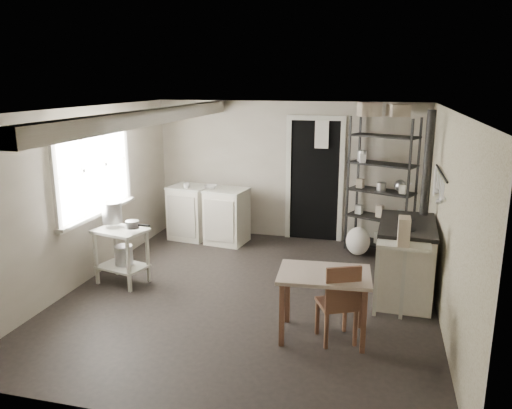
% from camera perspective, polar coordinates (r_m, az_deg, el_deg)
% --- Properties ---
extents(floor, '(5.00, 5.00, 0.00)m').
position_cam_1_polar(floor, '(6.39, -0.67, -10.26)').
color(floor, black).
rests_on(floor, ground).
extents(ceiling, '(5.00, 5.00, 0.00)m').
position_cam_1_polar(ceiling, '(5.83, -0.74, 10.81)').
color(ceiling, beige).
rests_on(ceiling, wall_back).
extents(wall_back, '(4.50, 0.02, 2.30)m').
position_cam_1_polar(wall_back, '(8.39, 3.70, 3.85)').
color(wall_back, '#B1A897').
rests_on(wall_back, ground).
extents(wall_front, '(4.50, 0.02, 2.30)m').
position_cam_1_polar(wall_front, '(3.77, -10.66, -9.28)').
color(wall_front, '#B1A897').
rests_on(wall_front, ground).
extents(wall_left, '(0.02, 5.00, 2.30)m').
position_cam_1_polar(wall_left, '(6.92, -19.02, 0.93)').
color(wall_left, '#B1A897').
rests_on(wall_left, ground).
extents(wall_right, '(0.02, 5.00, 2.30)m').
position_cam_1_polar(wall_right, '(5.86, 21.07, -1.52)').
color(wall_right, '#B1A897').
rests_on(wall_right, ground).
extents(window, '(0.12, 1.76, 1.28)m').
position_cam_1_polar(window, '(7.00, -18.15, 4.06)').
color(window, beige).
rests_on(window, wall_left).
extents(doorway, '(0.96, 0.10, 2.08)m').
position_cam_1_polar(doorway, '(8.32, 6.69, 2.65)').
color(doorway, beige).
rests_on(doorway, ground).
extents(ceiling_beam, '(0.18, 5.00, 0.18)m').
position_cam_1_polar(ceiling_beam, '(6.26, -11.58, 9.83)').
color(ceiling_beam, beige).
rests_on(ceiling_beam, ceiling).
extents(wallpaper_panel, '(0.01, 5.00, 2.30)m').
position_cam_1_polar(wallpaper_panel, '(5.86, 20.98, -1.51)').
color(wallpaper_panel, '#BBB498').
rests_on(wallpaper_panel, wall_right).
extents(utensil_rail, '(0.06, 1.20, 0.44)m').
position_cam_1_polar(utensil_rail, '(6.36, 20.26, 3.40)').
color(utensil_rail, silver).
rests_on(utensil_rail, wall_right).
extents(prep_table, '(0.74, 0.60, 0.74)m').
position_cam_1_polar(prep_table, '(6.83, -15.08, -5.52)').
color(prep_table, beige).
rests_on(prep_table, ground).
extents(stockpot, '(0.26, 0.26, 0.28)m').
position_cam_1_polar(stockpot, '(6.80, -16.14, -0.90)').
color(stockpot, silver).
rests_on(stockpot, prep_table).
extents(saucepan, '(0.19, 0.19, 0.10)m').
position_cam_1_polar(saucepan, '(6.51, -13.94, -2.23)').
color(saucepan, silver).
rests_on(saucepan, prep_table).
extents(bucket, '(0.28, 0.28, 0.26)m').
position_cam_1_polar(bucket, '(6.84, -14.88, -5.60)').
color(bucket, silver).
rests_on(bucket, prep_table).
extents(base_cabinets, '(1.44, 0.77, 0.90)m').
position_cam_1_polar(base_cabinets, '(8.38, -5.47, -1.04)').
color(base_cabinets, beige).
rests_on(base_cabinets, ground).
extents(mixing_bowl, '(0.33, 0.33, 0.07)m').
position_cam_1_polar(mixing_bowl, '(8.20, -5.21, 2.20)').
color(mixing_bowl, white).
rests_on(mixing_bowl, base_cabinets).
extents(counter_cup, '(0.15, 0.15, 0.09)m').
position_cam_1_polar(counter_cup, '(8.25, -7.93, 2.26)').
color(counter_cup, white).
rests_on(counter_cup, base_cabinets).
extents(shelf_rack, '(1.07, 0.75, 2.11)m').
position_cam_1_polar(shelf_rack, '(7.88, 14.09, 1.30)').
color(shelf_rack, black).
rests_on(shelf_rack, ground).
extents(shelf_jar, '(0.10, 0.10, 0.19)m').
position_cam_1_polar(shelf_jar, '(7.79, 12.04, 4.42)').
color(shelf_jar, white).
rests_on(shelf_jar, shelf_rack).
extents(storage_box_a, '(0.38, 0.35, 0.21)m').
position_cam_1_polar(storage_box_a, '(7.73, 12.76, 9.10)').
color(storage_box_a, beige).
rests_on(storage_box_a, shelf_rack).
extents(storage_box_b, '(0.35, 0.34, 0.18)m').
position_cam_1_polar(storage_box_b, '(7.76, 15.85, 8.79)').
color(storage_box_b, beige).
rests_on(storage_box_b, shelf_rack).
extents(stove, '(0.71, 1.22, 0.94)m').
position_cam_1_polar(stove, '(6.48, 16.66, -6.30)').
color(stove, beige).
rests_on(stove, ground).
extents(stovepipe, '(0.13, 0.13, 1.42)m').
position_cam_1_polar(stovepipe, '(6.66, 19.02, 4.30)').
color(stovepipe, black).
rests_on(stovepipe, stove).
extents(side_ledge, '(0.60, 0.34, 0.90)m').
position_cam_1_polar(side_ledge, '(5.85, 16.24, -8.61)').
color(side_ledge, beige).
rests_on(side_ledge, ground).
extents(oats_box, '(0.12, 0.21, 0.31)m').
position_cam_1_polar(oats_box, '(5.60, 16.52, -3.34)').
color(oats_box, beige).
rests_on(oats_box, side_ledge).
extents(work_table, '(0.98, 0.73, 0.71)m').
position_cam_1_polar(work_table, '(5.32, 7.72, -11.07)').
color(work_table, '#BCAEA0').
rests_on(work_table, ground).
extents(table_cup, '(0.12, 0.12, 0.10)m').
position_cam_1_polar(table_cup, '(5.03, 10.47, -7.38)').
color(table_cup, white).
rests_on(table_cup, work_table).
extents(chair, '(0.48, 0.49, 0.87)m').
position_cam_1_polar(chair, '(5.23, 9.22, -10.33)').
color(chair, '#553324').
rests_on(chair, ground).
extents(flour_sack, '(0.45, 0.42, 0.44)m').
position_cam_1_polar(flour_sack, '(7.84, 11.58, -3.99)').
color(flour_sack, white).
rests_on(flour_sack, ground).
extents(floor_crock, '(0.16, 0.16, 0.15)m').
position_cam_1_polar(floor_crock, '(6.14, 15.09, -11.06)').
color(floor_crock, white).
rests_on(floor_crock, ground).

